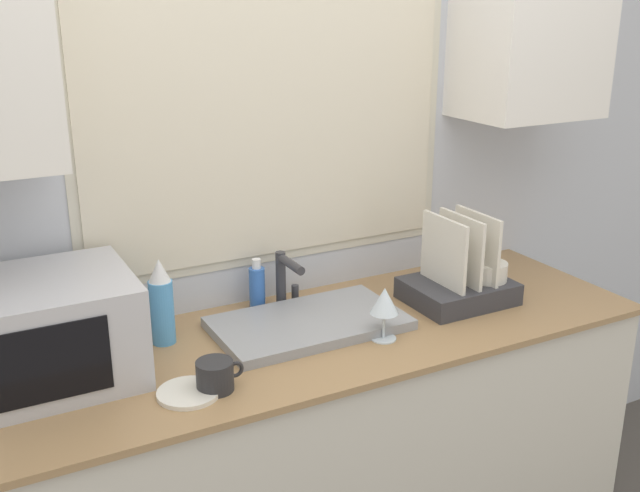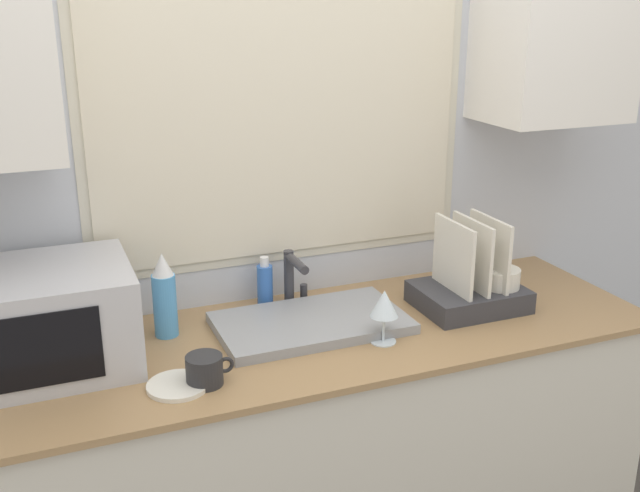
# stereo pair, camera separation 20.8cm
# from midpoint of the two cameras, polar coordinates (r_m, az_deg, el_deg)

# --- Properties ---
(countertop) EXTENTS (2.02, 0.67, 0.92)m
(countertop) POSITION_cam_midpoint_polar(r_m,az_deg,el_deg) (2.45, -2.59, -16.37)
(countertop) COLOR beige
(countertop) RESTS_ON ground_plane
(wall_back) EXTENTS (6.00, 0.38, 2.60)m
(wall_back) POSITION_cam_midpoint_polar(r_m,az_deg,el_deg) (2.34, -6.26, 6.99)
(wall_back) COLOR silver
(wall_back) RESTS_ON ground_plane
(sink_basin) EXTENTS (0.56, 0.33, 0.03)m
(sink_basin) POSITION_cam_midpoint_polar(r_m,az_deg,el_deg) (2.24, -3.53, -5.96)
(sink_basin) COLOR gray
(sink_basin) RESTS_ON countertop
(faucet) EXTENTS (0.08, 0.16, 0.18)m
(faucet) POSITION_cam_midpoint_polar(r_m,az_deg,el_deg) (2.35, -5.19, -2.32)
(faucet) COLOR #333338
(faucet) RESTS_ON countertop
(microwave) EXTENTS (0.41, 0.39, 0.27)m
(microwave) POSITION_cam_midpoint_polar(r_m,az_deg,el_deg) (2.07, -22.53, -5.95)
(microwave) COLOR #B2B2B7
(microwave) RESTS_ON countertop
(dish_rack) EXTENTS (0.33, 0.26, 0.29)m
(dish_rack) POSITION_cam_midpoint_polar(r_m,az_deg,el_deg) (2.43, 8.33, -2.65)
(dish_rack) COLOR #333338
(dish_rack) RESTS_ON countertop
(spray_bottle) EXTENTS (0.07, 0.07, 0.25)m
(spray_bottle) POSITION_cam_midpoint_polar(r_m,az_deg,el_deg) (2.18, -14.70, -4.28)
(spray_bottle) COLOR #4C99D8
(spray_bottle) RESTS_ON countertop
(soap_bottle) EXTENTS (0.05, 0.05, 0.16)m
(soap_bottle) POSITION_cam_midpoint_polar(r_m,az_deg,el_deg) (2.37, -7.34, -3.15)
(soap_bottle) COLOR blue
(soap_bottle) RESTS_ON countertop
(mug_near_sink) EXTENTS (0.13, 0.10, 0.08)m
(mug_near_sink) POSITION_cam_midpoint_polar(r_m,az_deg,el_deg) (1.93, -11.09, -9.75)
(mug_near_sink) COLOR #262628
(mug_near_sink) RESTS_ON countertop
(wine_glass) EXTENTS (0.08, 0.08, 0.16)m
(wine_glass) POSITION_cam_midpoint_polar(r_m,az_deg,el_deg) (2.13, 2.15, -4.37)
(wine_glass) COLOR silver
(wine_glass) RESTS_ON countertop
(small_plate) EXTENTS (0.16, 0.16, 0.01)m
(small_plate) POSITION_cam_midpoint_polar(r_m,az_deg,el_deg) (1.94, -13.10, -10.92)
(small_plate) COLOR silver
(small_plate) RESTS_ON countertop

